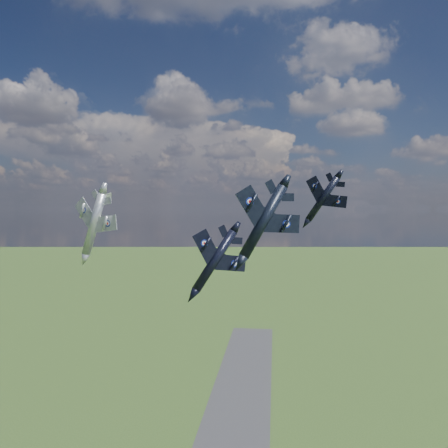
% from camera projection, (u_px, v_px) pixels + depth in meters
% --- Properties ---
extents(jet_lead_navy, '(15.26, 17.30, 8.26)m').
position_uv_depth(jet_lead_navy, '(215.00, 260.00, 65.53)').
color(jet_lead_navy, black).
extents(jet_right_navy, '(14.18, 16.54, 7.55)m').
position_uv_depth(jet_right_navy, '(263.00, 221.00, 54.68)').
color(jet_right_navy, black).
extents(jet_high_navy, '(14.01, 16.47, 8.03)m').
position_uv_depth(jet_high_navy, '(323.00, 199.00, 86.86)').
color(jet_high_navy, black).
extents(jet_left_silver, '(17.49, 19.62, 7.35)m').
position_uv_depth(jet_left_silver, '(94.00, 224.00, 78.03)').
color(jet_left_silver, '#94959E').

